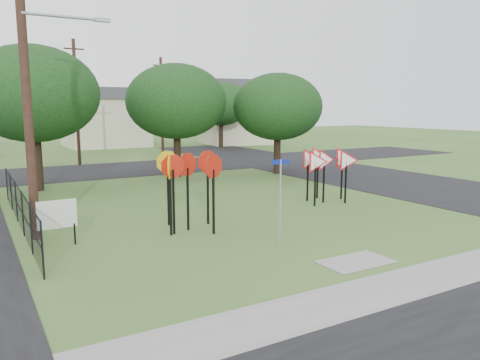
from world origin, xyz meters
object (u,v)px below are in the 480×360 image
at_px(stop_sign_cluster, 187,173).
at_px(info_board, 57,216).
at_px(yield_sign_cluster, 326,162).
at_px(street_name_sign, 280,197).

distance_m(stop_sign_cluster, info_board, 4.32).
xyz_separation_m(yield_sign_cluster, info_board, (-11.56, -1.27, -0.84)).
relative_size(street_name_sign, info_board, 1.85).
height_order(street_name_sign, yield_sign_cluster, street_name_sign).
bearing_deg(info_board, stop_sign_cluster, -2.47).
relative_size(street_name_sign, yield_sign_cluster, 0.88).
relative_size(stop_sign_cluster, yield_sign_cluster, 0.89).
bearing_deg(street_name_sign, info_board, 149.84).
distance_m(street_name_sign, yield_sign_cluster, 7.39).
height_order(street_name_sign, stop_sign_cluster, stop_sign_cluster).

